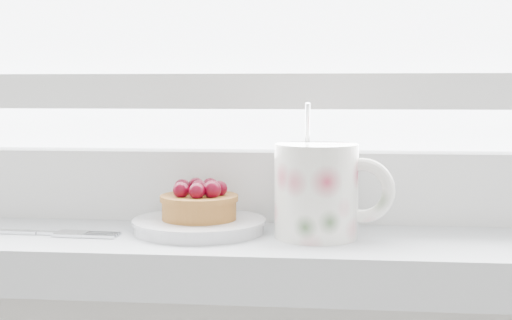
# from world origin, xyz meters

# --- Properties ---
(saucer) EXTENTS (0.12, 0.12, 0.01)m
(saucer) POSITION_xyz_m (-0.02, 1.89, 0.95)
(saucer) COLOR silver
(saucer) RESTS_ON windowsill
(raspberry_tart) EXTENTS (0.07, 0.07, 0.04)m
(raspberry_tart) POSITION_xyz_m (-0.02, 1.89, 0.97)
(raspberry_tart) COLOR brown
(raspberry_tart) RESTS_ON saucer
(floral_mug) EXTENTS (0.11, 0.08, 0.12)m
(floral_mug) POSITION_xyz_m (0.09, 1.88, 0.98)
(floral_mug) COLOR white
(floral_mug) RESTS_ON windowsill
(fork) EXTENTS (0.18, 0.03, 0.00)m
(fork) POSITION_xyz_m (-0.18, 1.87, 0.94)
(fork) COLOR silver
(fork) RESTS_ON windowsill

